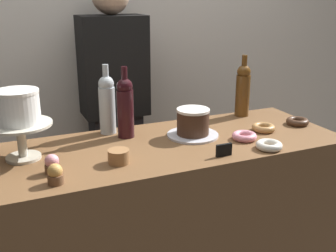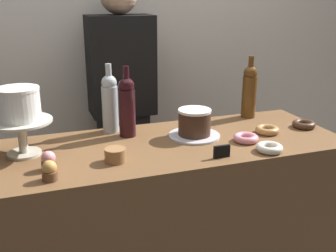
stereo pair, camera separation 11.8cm
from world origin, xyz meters
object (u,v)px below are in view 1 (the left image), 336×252
donut_sugar (269,145)px  donut_pink (244,136)px  cupcake_caramel (55,174)px  cupcake_strawberry (52,164)px  cake_stand_pedestal (21,135)px  wine_bottle_amber (243,89)px  cookie_stack (119,156)px  wine_bottle_clear (107,103)px  price_sign_chalkboard (224,150)px  barista_figure (115,115)px  donut_maple (263,128)px  white_layer_cake (18,107)px  chocolate_round_cake (193,121)px  wine_bottle_dark_red (125,106)px  donut_chocolate (297,121)px

donut_sugar → donut_pink: bearing=102.9°
cupcake_caramel → cupcake_strawberry: bearing=88.3°
cake_stand_pedestal → wine_bottle_amber: size_ratio=0.77×
cake_stand_pedestal → cookie_stack: cake_stand_pedestal is taller
cake_stand_pedestal → cupcake_caramel: (0.08, -0.28, -0.07)m
cupcake_strawberry → wine_bottle_clear: bearing=49.3°
cake_stand_pedestal → wine_bottle_clear: size_ratio=0.77×
price_sign_chalkboard → barista_figure: barista_figure is taller
donut_maple → barista_figure: 0.86m
donut_pink → cupcake_strawberry: bearing=-178.3°
white_layer_cake → chocolate_round_cake: bearing=-2.0°
price_sign_chalkboard → barista_figure: 0.89m
cake_stand_pedestal → white_layer_cake: white_layer_cake is taller
cupcake_strawberry → wine_bottle_dark_red: bearing=36.5°
cake_stand_pedestal → cookie_stack: bearing=-29.8°
chocolate_round_cake → wine_bottle_clear: size_ratio=0.46×
cake_stand_pedestal → wine_bottle_dark_red: wine_bottle_dark_red is taller
donut_pink → wine_bottle_clear: bearing=148.1°
cupcake_caramel → donut_pink: 0.86m
white_layer_cake → donut_pink: white_layer_cake is taller
price_sign_chalkboard → wine_bottle_amber: bearing=50.1°
cookie_stack → wine_bottle_dark_red: bearing=66.9°
wine_bottle_dark_red → cookie_stack: size_ratio=3.87×
chocolate_round_cake → wine_bottle_clear: 0.41m
cupcake_caramel → barista_figure: 0.97m
cookie_stack → barista_figure: barista_figure is taller
chocolate_round_cake → donut_pink: 0.24m
cookie_stack → chocolate_round_cake: bearing=22.5°
cake_stand_pedestal → wine_bottle_clear: (0.40, 0.17, 0.04)m
wine_bottle_clear → cupcake_caramel: 0.56m
cupcake_strawberry → barista_figure: (0.46, 0.76, -0.08)m
chocolate_round_cake → donut_maple: size_ratio=1.35×
wine_bottle_dark_red → price_sign_chalkboard: (0.29, -0.38, -0.12)m
price_sign_chalkboard → white_layer_cake: bearing=158.6°
wine_bottle_amber → cupcake_strawberry: size_ratio=4.38×
price_sign_chalkboard → donut_sugar: bearing=-1.9°
wine_bottle_dark_red → wine_bottle_amber: bearing=6.7°
donut_maple → donut_sugar: bearing=-120.4°
wine_bottle_dark_red → donut_maple: (0.63, -0.18, -0.13)m
donut_chocolate → price_sign_chalkboard: (-0.55, -0.21, 0.01)m
cupcake_strawberry → price_sign_chalkboard: cupcake_strawberry is taller
donut_sugar → cookie_stack: cookie_stack is taller
cake_stand_pedestal → wine_bottle_dark_red: 0.47m
white_layer_cake → donut_pink: (0.94, -0.16, -0.20)m
cake_stand_pedestal → wine_bottle_amber: 1.15m
chocolate_round_cake → wine_bottle_dark_red: wine_bottle_dark_red is taller
cupcake_strawberry → cookie_stack: 0.25m
wine_bottle_clear → wine_bottle_dark_red: same height
cupcake_strawberry → price_sign_chalkboard: (0.66, -0.11, -0.01)m
donut_pink → cookie_stack: bearing=-177.0°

